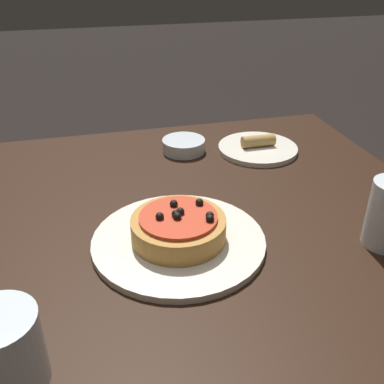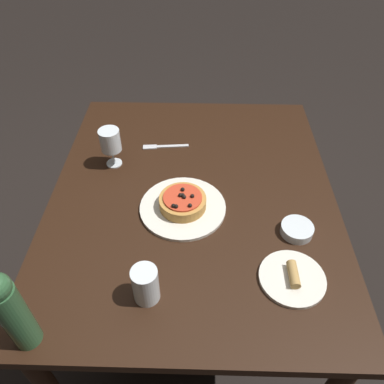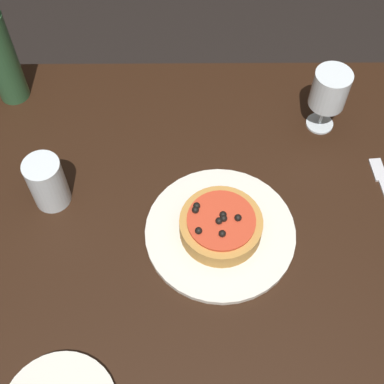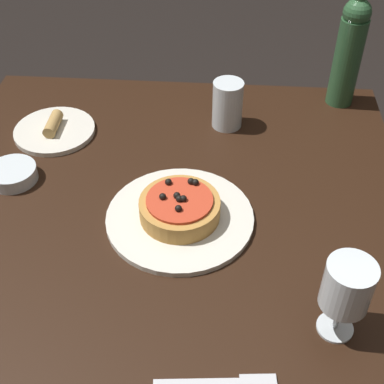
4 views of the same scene
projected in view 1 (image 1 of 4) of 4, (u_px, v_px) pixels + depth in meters
The scene contains 6 objects.
dining_table at pixel (134, 281), 0.83m from camera, with size 1.23×1.02×0.78m.
dinner_plate at pixel (179, 241), 0.77m from camera, with size 0.30×0.30×0.01m.
pizza at pixel (179, 227), 0.75m from camera, with size 0.16×0.16×0.06m.
wine_glass at pixel (4, 354), 0.43m from camera, with size 0.08×0.08×0.16m.
side_bowl at pixel (184, 145), 1.10m from camera, with size 0.10×0.10×0.03m.
side_plate at pixel (258, 148), 1.11m from camera, with size 0.19×0.19×0.04m.
Camera 1 is at (-0.05, -0.65, 1.24)m, focal length 42.00 mm.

